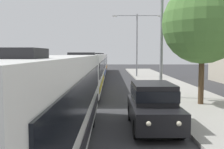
{
  "coord_description": "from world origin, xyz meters",
  "views": [
    {
      "loc": [
        0.63,
        2.43,
        3.12
      ],
      "look_at": [
        0.72,
        17.88,
        1.91
      ],
      "focal_mm": 42.38,
      "sensor_mm": 36.0,
      "label": 1
    }
  ],
  "objects_px": {
    "bus_fourth_in_line": "(99,62)",
    "streetlamp_far": "(137,38)",
    "bus_lead": "(45,103)",
    "bus_middle": "(95,65)",
    "roadside_tree": "(203,24)",
    "streetlamp_mid": "(162,25)",
    "white_suv": "(153,104)",
    "bus_second_in_line": "(86,72)"
  },
  "relations": [
    {
      "from": "bus_fourth_in_line",
      "to": "streetlamp_mid",
      "type": "xyz_separation_m",
      "value": [
        5.4,
        -27.18,
        3.37
      ]
    },
    {
      "from": "bus_fourth_in_line",
      "to": "streetlamp_far",
      "type": "relative_size",
      "value": 1.51
    },
    {
      "from": "bus_lead",
      "to": "streetlamp_far",
      "type": "bearing_deg",
      "value": 78.78
    },
    {
      "from": "bus_middle",
      "to": "roadside_tree",
      "type": "distance_m",
      "value": 19.0
    },
    {
      "from": "bus_lead",
      "to": "streetlamp_far",
      "type": "distance_m",
      "value": 27.96
    },
    {
      "from": "bus_second_in_line",
      "to": "white_suv",
      "type": "height_order",
      "value": "bus_second_in_line"
    },
    {
      "from": "streetlamp_mid",
      "to": "bus_second_in_line",
      "type": "bearing_deg",
      "value": 152.59
    },
    {
      "from": "streetlamp_far",
      "to": "roadside_tree",
      "type": "relative_size",
      "value": 1.15
    },
    {
      "from": "white_suv",
      "to": "bus_middle",
      "type": "bearing_deg",
      "value": 99.61
    },
    {
      "from": "bus_second_in_line",
      "to": "white_suv",
      "type": "bearing_deg",
      "value": -69.62
    },
    {
      "from": "roadside_tree",
      "to": "streetlamp_mid",
      "type": "bearing_deg",
      "value": 126.6
    },
    {
      "from": "bus_middle",
      "to": "roadside_tree",
      "type": "bearing_deg",
      "value": -67.07
    },
    {
      "from": "bus_lead",
      "to": "roadside_tree",
      "type": "relative_size",
      "value": 1.72
    },
    {
      "from": "white_suv",
      "to": "streetlamp_mid",
      "type": "relative_size",
      "value": 0.56
    },
    {
      "from": "bus_fourth_in_line",
      "to": "bus_lead",
      "type": "bearing_deg",
      "value": -90.0
    },
    {
      "from": "white_suv",
      "to": "bus_lead",
      "type": "bearing_deg",
      "value": -138.94
    },
    {
      "from": "bus_lead",
      "to": "bus_second_in_line",
      "type": "height_order",
      "value": "same"
    },
    {
      "from": "bus_middle",
      "to": "bus_fourth_in_line",
      "type": "height_order",
      "value": "same"
    },
    {
      "from": "white_suv",
      "to": "bus_second_in_line",
      "type": "bearing_deg",
      "value": 110.38
    },
    {
      "from": "streetlamp_far",
      "to": "bus_middle",
      "type": "bearing_deg",
      "value": -158.32
    },
    {
      "from": "white_suv",
      "to": "streetlamp_far",
      "type": "xyz_separation_m",
      "value": [
        1.7,
        23.99,
        4.16
      ]
    },
    {
      "from": "bus_second_in_line",
      "to": "bus_fourth_in_line",
      "type": "relative_size",
      "value": 0.89
    },
    {
      "from": "white_suv",
      "to": "streetlamp_mid",
      "type": "bearing_deg",
      "value": 76.63
    },
    {
      "from": "bus_middle",
      "to": "streetlamp_mid",
      "type": "xyz_separation_m",
      "value": [
        5.4,
        -14.69,
        3.37
      ]
    },
    {
      "from": "bus_middle",
      "to": "streetlamp_far",
      "type": "bearing_deg",
      "value": 21.68
    },
    {
      "from": "bus_lead",
      "to": "bus_second_in_line",
      "type": "relative_size",
      "value": 1.11
    },
    {
      "from": "streetlamp_far",
      "to": "streetlamp_mid",
      "type": "bearing_deg",
      "value": -90.0
    },
    {
      "from": "bus_lead",
      "to": "white_suv",
      "type": "height_order",
      "value": "bus_lead"
    },
    {
      "from": "bus_second_in_line",
      "to": "streetlamp_far",
      "type": "relative_size",
      "value": 1.35
    },
    {
      "from": "streetlamp_far",
      "to": "roadside_tree",
      "type": "height_order",
      "value": "streetlamp_far"
    },
    {
      "from": "bus_fourth_in_line",
      "to": "roadside_tree",
      "type": "xyz_separation_m",
      "value": [
        7.29,
        -29.74,
        3.19
      ]
    },
    {
      "from": "bus_middle",
      "to": "streetlamp_mid",
      "type": "distance_m",
      "value": 16.01
    },
    {
      "from": "bus_middle",
      "to": "roadside_tree",
      "type": "height_order",
      "value": "roadside_tree"
    },
    {
      "from": "white_suv",
      "to": "roadside_tree",
      "type": "distance_m",
      "value": 6.99
    },
    {
      "from": "bus_middle",
      "to": "white_suv",
      "type": "relative_size",
      "value": 2.73
    },
    {
      "from": "bus_second_in_line",
      "to": "streetlamp_mid",
      "type": "bearing_deg",
      "value": -27.41
    },
    {
      "from": "white_suv",
      "to": "streetlamp_far",
      "type": "relative_size",
      "value": 0.55
    },
    {
      "from": "roadside_tree",
      "to": "bus_fourth_in_line",
      "type": "bearing_deg",
      "value": 103.78
    },
    {
      "from": "bus_lead",
      "to": "bus_middle",
      "type": "distance_m",
      "value": 25.07
    },
    {
      "from": "white_suv",
      "to": "roadside_tree",
      "type": "bearing_deg",
      "value": 51.97
    },
    {
      "from": "bus_second_in_line",
      "to": "streetlamp_mid",
      "type": "distance_m",
      "value": 6.95
    },
    {
      "from": "bus_fourth_in_line",
      "to": "streetlamp_mid",
      "type": "distance_m",
      "value": 27.92
    }
  ]
}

